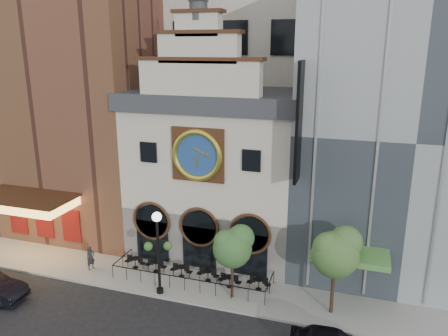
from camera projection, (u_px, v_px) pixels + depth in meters
ground at (177, 302)px, 27.17m from camera, size 120.00×120.00×0.00m
sidewalk at (192, 281)px, 29.44m from camera, size 44.00×5.00×0.15m
clock_building at (217, 167)px, 32.52m from camera, size 12.60×8.78×18.65m
theater_building at (80, 80)px, 36.76m from camera, size 14.00×15.60×25.00m
retail_building at (408, 126)px, 29.69m from camera, size 14.00×14.40×20.00m
cafe_railing at (192, 274)px, 29.30m from camera, size 10.60×2.60×0.90m
bistro_0 at (135, 262)px, 30.95m from camera, size 1.58×0.68×0.90m
bistro_1 at (156, 265)px, 30.46m from camera, size 1.58×0.68×0.90m
bistro_2 at (181, 270)px, 29.78m from camera, size 1.58×0.68×0.90m
bistro_3 at (208, 274)px, 29.26m from camera, size 1.58×0.68×0.90m
bistro_4 at (229, 281)px, 28.49m from camera, size 1.58×0.68×0.90m
bistro_5 at (259, 283)px, 28.20m from camera, size 1.58×0.68×0.90m
pedestrian at (91, 258)px, 30.70m from camera, size 0.62×0.74×1.73m
lamppost at (158, 244)px, 27.05m from camera, size 1.68×1.00×5.51m
tree_left at (233, 245)px, 26.58m from camera, size 2.50×2.41×4.81m
tree_right at (336, 251)px, 24.86m from camera, size 2.82×2.72×5.43m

